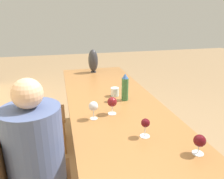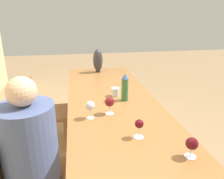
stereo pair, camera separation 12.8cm
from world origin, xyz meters
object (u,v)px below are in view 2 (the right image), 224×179
(person_near, at_px, (33,156))
(vase, at_px, (98,60))
(wine_glass_3, at_px, (90,106))
(chair_far, at_px, (43,111))
(wine_glass_1, at_px, (110,102))
(chair_near, at_px, (25,177))
(water_bottle, at_px, (125,88))
(water_tumbler, at_px, (115,92))
(wine_glass_0, at_px, (192,144))
(wine_glass_2, at_px, (139,125))

(person_near, bearing_deg, vase, -21.19)
(wine_glass_3, relative_size, chair_far, 0.17)
(wine_glass_1, height_order, chair_near, wine_glass_1)
(wine_glass_1, bearing_deg, water_bottle, -35.81)
(wine_glass_3, bearing_deg, water_bottle, -48.14)
(wine_glass_1, height_order, wine_glass_3, same)
(water_tumbler, relative_size, chair_near, 0.10)
(wine_glass_3, bearing_deg, water_tumbler, -32.87)
(wine_glass_1, xyz_separation_m, chair_far, (0.82, 0.67, -0.40))
(vase, xyz_separation_m, wine_glass_0, (-2.05, -0.31, -0.08))
(wine_glass_1, bearing_deg, wine_glass_2, -161.46)
(wine_glass_2, relative_size, chair_near, 0.16)
(chair_far, bearing_deg, water_bottle, -122.55)
(water_bottle, relative_size, person_near, 0.22)
(vase, relative_size, wine_glass_2, 2.43)
(wine_glass_2, bearing_deg, vase, 2.27)
(wine_glass_0, xyz_separation_m, chair_near, (0.35, 1.05, -0.38))
(water_bottle, relative_size, vase, 0.82)
(wine_glass_0, height_order, wine_glass_2, wine_glass_2)
(wine_glass_0, xyz_separation_m, wine_glass_1, (0.67, 0.38, 0.02))
(person_near, bearing_deg, chair_far, 4.05)
(wine_glass_1, distance_m, chair_far, 1.14)
(chair_far, distance_m, person_near, 1.15)
(water_tumbler, bearing_deg, wine_glass_3, 147.13)
(vase, distance_m, wine_glass_3, 1.45)
(chair_near, height_order, person_near, person_near)
(wine_glass_0, height_order, chair_near, wine_glass_0)
(water_tumbler, distance_m, chair_far, 0.97)
(water_tumbler, height_order, wine_glass_3, wine_glass_3)
(water_bottle, xyz_separation_m, chair_far, (0.55, 0.87, -0.43))
(chair_near, height_order, chair_far, same)
(wine_glass_0, height_order, chair_far, wine_glass_0)
(wine_glass_2, bearing_deg, chair_far, 33.32)
(water_tumbler, height_order, chair_far, water_tumbler)
(wine_glass_3, bearing_deg, wine_glass_2, -139.12)
(chair_far, bearing_deg, chair_near, 180.00)
(water_bottle, relative_size, wine_glass_2, 2.00)
(wine_glass_0, bearing_deg, wine_glass_2, 42.67)
(chair_far, relative_size, person_near, 0.70)
(vase, height_order, chair_far, vase)
(vase, distance_m, chair_near, 1.90)
(water_bottle, xyz_separation_m, vase, (1.11, 0.13, 0.04))
(wine_glass_2, xyz_separation_m, chair_far, (1.23, 0.81, -0.39))
(water_tumbler, relative_size, vase, 0.26)
(water_tumbler, height_order, wine_glass_0, wine_glass_0)
(wine_glass_3, bearing_deg, chair_near, 117.07)
(chair_far, xyz_separation_m, person_near, (-1.14, -0.08, 0.17))
(wine_glass_1, xyz_separation_m, wine_glass_2, (-0.40, -0.14, -0.01))
(wine_glass_1, relative_size, wine_glass_3, 1.00)
(wine_glass_2, distance_m, chair_far, 1.52)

